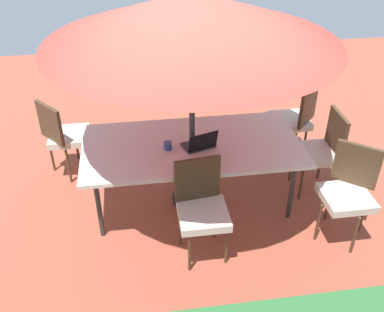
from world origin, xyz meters
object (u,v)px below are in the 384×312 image
Objects in this scene: patio_umbrella at (192,18)px; chair_west at (321,148)px; chair_north at (201,205)px; chair_southwest at (295,118)px; cup at (168,146)px; laptop at (200,144)px; chair_southeast at (64,134)px; dining_table at (192,148)px; chair_northwest at (349,189)px.

chair_west is (-1.46, -0.02, -1.51)m from patio_umbrella.
patio_umbrella is 1.69m from chair_north.
cup is (1.67, 0.81, 0.25)m from chair_southwest.
laptop is at bearing 130.19° from patio_umbrella.
chair_north is at bearing -176.89° from chair_southeast.
cup is at bearing -165.11° from chair_southeast.
patio_umbrella is at bearing -87.88° from chair_west.
chair_southwest is 11.91× the size of cup.
chair_west is at bearing 47.69° from chair_southwest.
chair_north is (0.02, 0.75, -0.16)m from dining_table.
chair_north is at bearing 109.11° from cup.
chair_southeast is (1.40, -1.52, 0.00)m from chair_north.
patio_umbrella is 2.21m from chair_northwest.
laptop is (1.34, 0.83, 0.25)m from chair_southwest.
dining_table is 6.01× the size of laptop.
chair_northwest is (-1.47, -0.04, 0.00)m from chair_north.
chair_north is 2.08m from chair_southwest.
chair_north is at bearing 88.46° from patio_umbrella.
laptop reaches higher than dining_table.
chair_northwest is 1.00× the size of chair_southwest.
chair_southeast reaches higher than dining_table.
laptop is (1.38, -0.63, 0.25)m from chair_northwest.
dining_table is at bearing 0.00° from patio_umbrella.
patio_umbrella reaches higher than chair_north.
dining_table is at bearing -87.88° from chair_west.
patio_umbrella is at bearing 0.00° from dining_table.
chair_west is at bearing -179.08° from patio_umbrella.
chair_west is at bearing 20.75° from chair_north.
dining_table is 1.61m from chair_southwest.
chair_northwest is at bearing -5.54° from chair_north.
chair_southeast is at bearing -47.88° from laptop.
cup is at bearing 102.19° from chair_north.
laptop is at bearing -159.23° from chair_southeast.
chair_southwest is at bearing -151.96° from dining_table.
chair_southwest is (-1.43, -1.50, 0.00)m from chair_north.
chair_southeast is 2.83m from chair_southwest.
chair_southeast is at bearing 125.68° from chair_north.
patio_umbrella is 2.78× the size of chair_northwest.
chair_northwest is 1.47m from chair_southwest.
dining_table is at bearing -166.37° from cup.
chair_southwest is at bearing -151.96° from patio_umbrella.
cup is at bearing 13.63° from patio_umbrella.
laptop is (-0.09, -0.67, 0.25)m from chair_north.
chair_northwest is 0.74m from chair_west.
chair_southeast is (1.42, -0.77, -1.51)m from patio_umbrella.
dining_table is at bearing -157.90° from chair_southeast.
chair_north is 2.58× the size of laptop.
chair_northwest is at bearing 153.64° from patio_umbrella.
chair_northwest is (-1.45, 0.72, -1.51)m from patio_umbrella.
chair_southeast is 1.73m from laptop.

